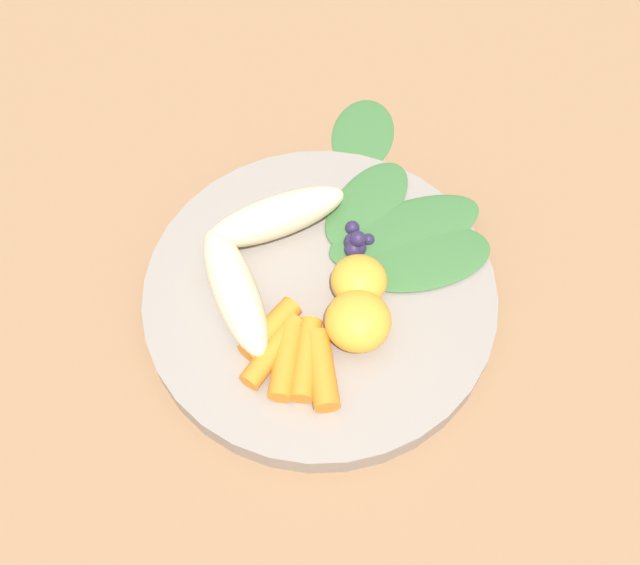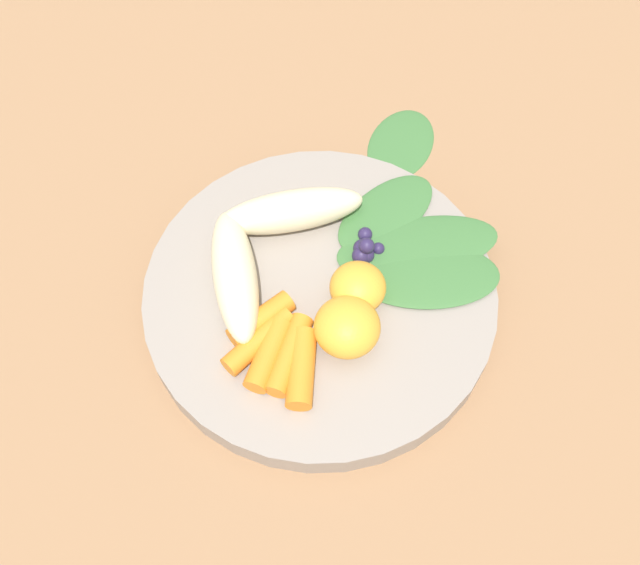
{
  "view_description": "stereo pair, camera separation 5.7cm",
  "coord_description": "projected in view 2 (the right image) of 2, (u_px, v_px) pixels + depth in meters",
  "views": [
    {
      "loc": [
        0.12,
        -0.25,
        0.52
      ],
      "look_at": [
        0.0,
        0.0,
        0.03
      ],
      "focal_mm": 42.2,
      "sensor_mm": 36.0,
      "label": 1
    },
    {
      "loc": [
        0.17,
        -0.22,
        0.52
      ],
      "look_at": [
        0.0,
        0.0,
        0.03
      ],
      "focal_mm": 42.2,
      "sensor_mm": 36.0,
      "label": 2
    }
  ],
  "objects": [
    {
      "name": "ground_plane",
      "position": [
        320.0,
        303.0,
        0.6
      ],
      "size": [
        2.4,
        2.4,
        0.0
      ],
      "primitive_type": "plane",
      "color": "#99704C"
    },
    {
      "name": "bowl",
      "position": [
        320.0,
        296.0,
        0.59
      ],
      "size": [
        0.27,
        0.27,
        0.02
      ],
      "primitive_type": "cylinder",
      "color": "gray",
      "rests_on": "ground_plane"
    },
    {
      "name": "banana_peeled_left",
      "position": [
        235.0,
        275.0,
        0.56
      ],
      "size": [
        0.11,
        0.1,
        0.03
      ],
      "primitive_type": "ellipsoid",
      "rotation": [
        0.0,
        0.0,
        5.55
      ],
      "color": "beige",
      "rests_on": "bowl"
    },
    {
      "name": "banana_peeled_right",
      "position": [
        292.0,
        211.0,
        0.59
      ],
      "size": [
        0.1,
        0.11,
        0.03
      ],
      "primitive_type": "ellipsoid",
      "rotation": [
        0.0,
        0.0,
        4.0
      ],
      "color": "beige",
      "rests_on": "bowl"
    },
    {
      "name": "orange_segment_near",
      "position": [
        358.0,
        287.0,
        0.56
      ],
      "size": [
        0.04,
        0.04,
        0.03
      ],
      "primitive_type": "ellipsoid",
      "color": "#F4A833",
      "rests_on": "bowl"
    },
    {
      "name": "orange_segment_far",
      "position": [
        347.0,
        327.0,
        0.54
      ],
      "size": [
        0.05,
        0.05,
        0.04
      ],
      "primitive_type": "ellipsoid",
      "color": "#F4A833",
      "rests_on": "bowl"
    },
    {
      "name": "carrot_front",
      "position": [
        261.0,
        320.0,
        0.55
      ],
      "size": [
        0.03,
        0.05,
        0.02
      ],
      "primitive_type": "cylinder",
      "rotation": [
        0.0,
        1.57,
        4.48
      ],
      "color": "orange",
      "rests_on": "bowl"
    },
    {
      "name": "carrot_mid_left",
      "position": [
        259.0,
        341.0,
        0.54
      ],
      "size": [
        0.02,
        0.06,
        0.02
      ],
      "primitive_type": "cylinder",
      "rotation": [
        0.0,
        1.57,
        4.59
      ],
      "color": "orange",
      "rests_on": "bowl"
    },
    {
      "name": "carrot_mid_right",
      "position": [
        268.0,
        355.0,
        0.54
      ],
      "size": [
        0.03,
        0.06,
        0.02
      ],
      "primitive_type": "cylinder",
      "rotation": [
        0.0,
        1.57,
        5.03
      ],
      "color": "orange",
      "rests_on": "bowl"
    },
    {
      "name": "carrot_rear",
      "position": [
        289.0,
        355.0,
        0.54
      ],
      "size": [
        0.04,
        0.06,
        0.02
      ],
      "primitive_type": "cylinder",
      "rotation": [
        0.0,
        1.57,
        5.05
      ],
      "color": "orange",
      "rests_on": "bowl"
    },
    {
      "name": "carrot_small",
      "position": [
        301.0,
        368.0,
        0.53
      ],
      "size": [
        0.05,
        0.06,
        0.02
      ],
      "primitive_type": "cylinder",
      "rotation": [
        0.0,
        1.57,
        5.31
      ],
      "color": "orange",
      "rests_on": "bowl"
    },
    {
      "name": "blueberry_pile",
      "position": [
        365.0,
        250.0,
        0.58
      ],
      "size": [
        0.03,
        0.03,
        0.02
      ],
      "color": "#2D234C",
      "rests_on": "bowl"
    },
    {
      "name": "coconut_shred_patch",
      "position": [
        377.0,
        225.0,
        0.6
      ],
      "size": [
        0.05,
        0.05,
        0.0
      ],
      "primitive_type": "cylinder",
      "color": "white",
      "rests_on": "bowl"
    },
    {
      "name": "kale_leaf_left",
      "position": [
        426.0,
        275.0,
        0.58
      ],
      "size": [
        0.13,
        0.12,
        0.0
      ],
      "primitive_type": "ellipsoid",
      "rotation": [
        0.0,
        0.0,
        6.95
      ],
      "color": "#3D7038",
      "rests_on": "bowl"
    },
    {
      "name": "kale_leaf_right",
      "position": [
        418.0,
        246.0,
        0.59
      ],
      "size": [
        0.13,
        0.13,
        0.0
      ],
      "primitive_type": "ellipsoid",
      "rotation": [
        0.0,
        0.0,
        7.14
      ],
      "color": "#3D7038",
      "rests_on": "bowl"
    },
    {
      "name": "kale_leaf_rear",
      "position": [
        384.0,
        212.0,
        0.61
      ],
      "size": [
        0.06,
        0.1,
        0.0
      ],
      "primitive_type": "ellipsoid",
      "rotation": [
        0.0,
        0.0,
        7.71
      ],
      "color": "#3D7038",
      "rests_on": "bowl"
    },
    {
      "name": "kale_leaf_stray",
      "position": [
        401.0,
        143.0,
        0.67
      ],
      "size": [
        0.08,
        0.1,
        0.01
      ],
      "primitive_type": "ellipsoid",
      "rotation": [
        0.0,
        0.0,
        1.83
      ],
      "color": "#3D7038",
      "rests_on": "ground_plane"
    }
  ]
}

